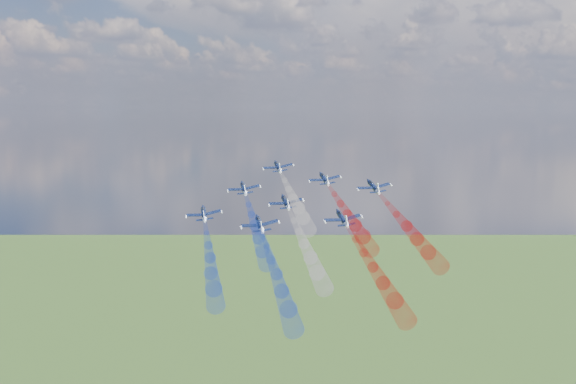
% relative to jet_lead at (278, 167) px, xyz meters
% --- Properties ---
extents(jet_lead, '(14.68, 15.57, 7.00)m').
position_rel_jet_lead_xyz_m(jet_lead, '(0.00, 0.00, 0.00)').
color(jet_lead, black).
extents(trail_lead, '(26.56, 36.49, 13.96)m').
position_rel_jet_lead_xyz_m(trail_lead, '(14.50, -20.87, -6.03)').
color(trail_lead, white).
extents(jet_inner_left, '(14.68, 15.57, 7.00)m').
position_rel_jet_lead_xyz_m(jet_inner_left, '(-2.74, -16.38, -4.81)').
color(jet_inner_left, black).
extents(trail_inner_left, '(26.56, 36.49, 13.96)m').
position_rel_jet_lead_xyz_m(trail_inner_left, '(11.76, -37.24, -10.85)').
color(trail_inner_left, blue).
extents(jet_inner_right, '(14.68, 15.57, 7.00)m').
position_rel_jet_lead_xyz_m(jet_inner_right, '(16.30, -3.28, -2.59)').
color(jet_inner_right, black).
extents(trail_inner_right, '(26.56, 36.49, 13.96)m').
position_rel_jet_lead_xyz_m(trail_inner_right, '(30.80, -24.15, -8.62)').
color(trail_inner_right, red).
extents(jet_outer_left, '(14.68, 15.57, 7.00)m').
position_rel_jet_lead_xyz_m(jet_outer_left, '(-5.71, -32.61, -9.78)').
color(jet_outer_left, black).
extents(trail_outer_left, '(26.56, 36.49, 13.96)m').
position_rel_jet_lead_xyz_m(trail_outer_left, '(8.79, -53.48, -15.82)').
color(trail_outer_left, blue).
extents(jet_center_third, '(14.68, 15.57, 7.00)m').
position_rel_jet_lead_xyz_m(jet_center_third, '(12.24, -20.72, -7.25)').
color(jet_center_third, black).
extents(trail_center_third, '(26.56, 36.49, 13.96)m').
position_rel_jet_lead_xyz_m(trail_center_third, '(26.74, -41.59, -13.28)').
color(trail_center_third, white).
extents(jet_outer_right, '(14.68, 15.57, 7.00)m').
position_rel_jet_lead_xyz_m(jet_outer_right, '(32.64, -8.89, -3.38)').
color(jet_outer_right, black).
extents(trail_outer_right, '(26.56, 36.49, 13.96)m').
position_rel_jet_lead_xyz_m(trail_outer_right, '(47.14, -29.76, -9.41)').
color(trail_outer_right, red).
extents(jet_rear_left, '(14.68, 15.57, 7.00)m').
position_rel_jet_lead_xyz_m(jet_rear_left, '(13.08, -37.37, -10.33)').
color(jet_rear_left, black).
extents(trail_rear_left, '(26.56, 36.49, 13.96)m').
position_rel_jet_lead_xyz_m(trail_rear_left, '(27.58, -58.24, -16.36)').
color(trail_rear_left, blue).
extents(jet_rear_right, '(14.68, 15.57, 7.00)m').
position_rel_jet_lead_xyz_m(jet_rear_right, '(30.73, -27.63, -9.21)').
color(jet_rear_right, black).
extents(trail_rear_right, '(26.56, 36.49, 13.96)m').
position_rel_jet_lead_xyz_m(trail_rear_right, '(45.23, -48.49, -15.24)').
color(trail_rear_right, red).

